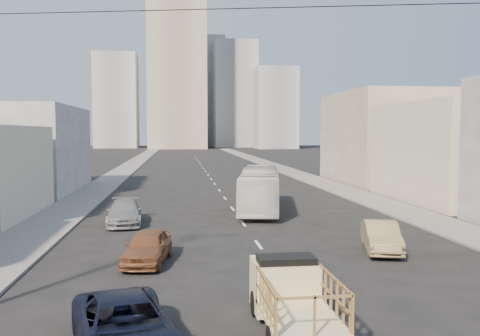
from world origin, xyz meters
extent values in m
cube|color=slate|center=(-11.75, 70.00, 0.06)|extent=(3.50, 180.00, 0.12)
cube|color=slate|center=(11.75, 70.00, 0.06)|extent=(3.50, 180.00, 0.12)
cube|color=silver|center=(0.00, 8.00, 0.01)|extent=(0.15, 2.00, 0.01)
cube|color=silver|center=(0.00, 14.00, 0.01)|extent=(0.15, 2.00, 0.01)
cube|color=silver|center=(0.00, 20.00, 0.01)|extent=(0.15, 2.00, 0.01)
cube|color=silver|center=(0.00, 26.00, 0.01)|extent=(0.15, 2.00, 0.01)
cube|color=silver|center=(0.00, 32.00, 0.01)|extent=(0.15, 2.00, 0.01)
cube|color=silver|center=(0.00, 38.00, 0.01)|extent=(0.15, 2.00, 0.01)
cube|color=silver|center=(0.00, 44.00, 0.01)|extent=(0.15, 2.00, 0.01)
cube|color=silver|center=(0.00, 50.00, 0.01)|extent=(0.15, 2.00, 0.01)
cube|color=silver|center=(0.00, 56.00, 0.01)|extent=(0.15, 2.00, 0.01)
cube|color=silver|center=(0.00, 62.00, 0.01)|extent=(0.15, 2.00, 0.01)
cube|color=silver|center=(0.00, 68.00, 0.01)|extent=(0.15, 2.00, 0.01)
cube|color=silver|center=(0.00, 74.00, 0.01)|extent=(0.15, 2.00, 0.01)
cube|color=silver|center=(0.00, 80.00, 0.01)|extent=(0.15, 2.00, 0.01)
cube|color=silver|center=(0.00, 86.00, 0.01)|extent=(0.15, 2.00, 0.01)
cube|color=silver|center=(0.00, 92.00, 0.01)|extent=(0.15, 2.00, 0.01)
cube|color=silver|center=(0.00, 98.00, 0.01)|extent=(0.15, 2.00, 0.01)
cube|color=silver|center=(0.00, 104.00, 0.01)|extent=(0.15, 2.00, 0.01)
cube|color=beige|center=(-0.77, 2.24, 0.70)|extent=(1.90, 3.00, 0.12)
cube|color=beige|center=(-0.77, 4.24, 0.95)|extent=(1.90, 1.60, 1.50)
cube|color=black|center=(-0.77, 3.99, 1.55)|extent=(1.70, 0.90, 0.70)
cylinder|color=black|center=(-1.62, 4.34, 0.38)|extent=(0.25, 0.76, 0.76)
cylinder|color=black|center=(0.08, 4.34, 0.38)|extent=(0.25, 0.76, 0.76)
imported|color=black|center=(-5.28, 2.04, 0.71)|extent=(3.52, 5.51, 1.41)
imported|color=silver|center=(1.84, 24.89, 1.54)|extent=(4.61, 11.38, 3.09)
imported|color=brown|center=(-5.26, 11.05, 0.70)|extent=(2.26, 4.34, 1.41)
imported|color=#907D54|center=(5.47, 11.89, 0.70)|extent=(2.51, 4.51, 1.41)
imported|color=gray|center=(-7.19, 20.54, 0.71)|extent=(2.33, 5.05, 1.43)
cylinder|color=black|center=(0.00, 1.50, 8.60)|extent=(23.01, 5.02, 0.02)
cube|color=beige|center=(19.50, 28.00, 4.00)|extent=(11.00, 14.00, 8.00)
cube|color=gray|center=(20.00, 44.00, 5.00)|extent=(12.00, 16.00, 10.00)
cube|color=gray|center=(-19.50, 39.00, 4.00)|extent=(12.00, 16.00, 8.00)
cube|color=gray|center=(-4.00, 170.00, 30.00)|extent=(20.00, 20.00, 60.00)
cube|color=gray|center=(18.00, 185.00, 20.00)|extent=(16.00, 16.00, 40.00)
cube|color=gray|center=(-26.00, 180.00, 17.00)|extent=(15.00, 15.00, 34.00)
cube|color=gray|center=(6.00, 200.00, 22.00)|extent=(18.00, 18.00, 44.00)
cube|color=gray|center=(30.00, 165.00, 14.00)|extent=(14.00, 14.00, 28.00)
camera|label=1|loc=(-3.94, -10.56, 5.56)|focal=38.00mm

